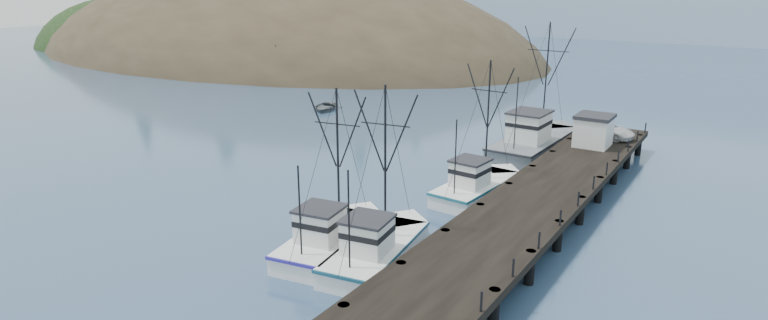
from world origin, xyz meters
TOP-DOWN VIEW (x-y plane):
  - ground at (0.00, 0.00)m, footprint 400.00×400.00m
  - pier at (14.00, 16.00)m, footprint 6.00×44.00m
  - headland at (-74.95, 78.61)m, footprint 134.80×78.00m
  - distant_ridge at (10.00, 170.00)m, footprint 360.00×40.00m
  - distant_ridge_far at (-40.00, 185.00)m, footprint 180.00×25.00m
  - moored_sailboats at (-33.37, 57.67)m, footprint 23.21×18.68m
  - trawler_near at (8.08, 3.91)m, footprint 4.72×10.58m
  - trawler_mid at (4.85, 3.67)m, footprint 4.74×10.34m
  - trawler_far at (8.46, 17.39)m, footprint 4.07×10.39m
  - work_vessel at (8.31, 30.82)m, footprint 4.90×15.08m
  - pier_shed at (13.80, 29.56)m, footprint 3.00×3.20m
  - pickup_truck at (14.02, 33.12)m, footprint 5.53×3.20m
  - motorboat at (-21.31, 36.15)m, footprint 5.68×6.48m

SIDE VIEW (x-z plane):
  - headland at x=-74.95m, z-range -30.05..20.95m
  - ground at x=0.00m, z-range 0.00..0.00m
  - distant_ridge at x=10.00m, z-range -13.00..13.00m
  - distant_ridge_far at x=-40.00m, z-range -9.00..9.00m
  - motorboat at x=-21.31m, z-range -0.56..0.56m
  - moored_sailboats at x=-33.37m, z-range -2.84..3.51m
  - trawler_mid at x=4.85m, z-range -4.34..5.97m
  - trawler_near at x=8.08m, z-range -4.56..6.20m
  - trawler_far at x=8.46m, z-range -4.54..6.18m
  - work_vessel at x=8.31m, z-range -5.12..7.58m
  - pier at x=14.00m, z-range 0.69..2.69m
  - pickup_truck at x=14.02m, z-range 2.00..3.45m
  - pier_shed at x=13.80m, z-range 2.02..4.82m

